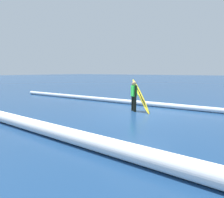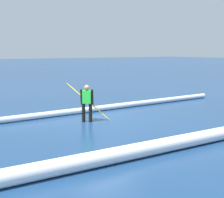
% 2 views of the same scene
% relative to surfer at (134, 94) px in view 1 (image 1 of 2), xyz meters
% --- Properties ---
extents(ground_plane, '(197.74, 197.74, 0.00)m').
position_rel_surfer_xyz_m(ground_plane, '(-0.54, 0.28, -0.83)').
color(ground_plane, navy).
extents(surfer, '(0.42, 0.40, 1.48)m').
position_rel_surfer_xyz_m(surfer, '(0.00, 0.00, 0.00)').
color(surfer, black).
rests_on(surfer, ground_plane).
extents(surfboard, '(1.58, 1.24, 1.56)m').
position_rel_surfer_xyz_m(surfboard, '(-0.22, -0.26, -0.06)').
color(surfboard, yellow).
rests_on(surfboard, ground_plane).
extents(wave_crest_foreground, '(20.01, 0.95, 0.26)m').
position_rel_surfer_xyz_m(wave_crest_foreground, '(0.74, -1.69, -0.70)').
color(wave_crest_foreground, white).
rests_on(wave_crest_foreground, ground_plane).
extents(wave_crest_midground, '(14.57, 0.62, 0.41)m').
position_rel_surfer_xyz_m(wave_crest_midground, '(2.16, 4.73, -0.63)').
color(wave_crest_midground, white).
rests_on(wave_crest_midground, ground_plane).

